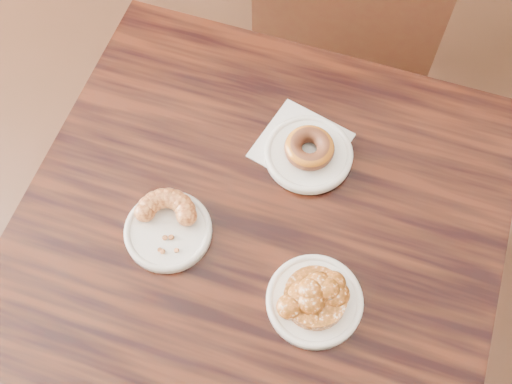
# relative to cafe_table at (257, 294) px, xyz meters

# --- Properties ---
(floor) EXTENTS (5.00, 5.00, 0.00)m
(floor) POSITION_rel_cafe_table_xyz_m (0.22, 0.27, -0.38)
(floor) COLOR black
(floor) RESTS_ON ground
(cafe_table) EXTENTS (1.02, 1.02, 0.75)m
(cafe_table) POSITION_rel_cafe_table_xyz_m (0.00, 0.00, 0.00)
(cafe_table) COLOR black
(cafe_table) RESTS_ON floor
(chair_far) EXTENTS (0.59, 0.59, 0.90)m
(chair_far) POSITION_rel_cafe_table_xyz_m (0.19, 0.84, 0.08)
(chair_far) COLOR black
(chair_far) RESTS_ON floor
(napkin) EXTENTS (0.20, 0.20, 0.00)m
(napkin) POSITION_rel_cafe_table_xyz_m (0.07, 0.18, 0.38)
(napkin) COLOR white
(napkin) RESTS_ON cafe_table
(plate_donut) EXTENTS (0.17, 0.17, 0.01)m
(plate_donut) POSITION_rel_cafe_table_xyz_m (0.08, 0.16, 0.38)
(plate_donut) COLOR white
(plate_donut) RESTS_ON napkin
(plate_cruller) EXTENTS (0.16, 0.16, 0.01)m
(plate_cruller) POSITION_rel_cafe_table_xyz_m (-0.16, -0.02, 0.38)
(plate_cruller) COLOR white
(plate_cruller) RESTS_ON cafe_table
(plate_fritter) EXTENTS (0.16, 0.16, 0.01)m
(plate_fritter) POSITION_rel_cafe_table_xyz_m (0.11, -0.12, 0.38)
(plate_fritter) COLOR white
(plate_fritter) RESTS_ON cafe_table
(glazed_donut) EXTENTS (0.09, 0.09, 0.03)m
(glazed_donut) POSITION_rel_cafe_table_xyz_m (0.08, 0.16, 0.41)
(glazed_donut) COLOR #9B5E16
(glazed_donut) RESTS_ON plate_donut
(apple_fritter) EXTENTS (0.15, 0.15, 0.03)m
(apple_fritter) POSITION_rel_cafe_table_xyz_m (0.11, -0.12, 0.40)
(apple_fritter) COLOR #4D2608
(apple_fritter) RESTS_ON plate_fritter
(cruller_fragment) EXTENTS (0.12, 0.12, 0.03)m
(cruller_fragment) POSITION_rel_cafe_table_xyz_m (-0.16, -0.02, 0.40)
(cruller_fragment) COLOR brown
(cruller_fragment) RESTS_ON plate_cruller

